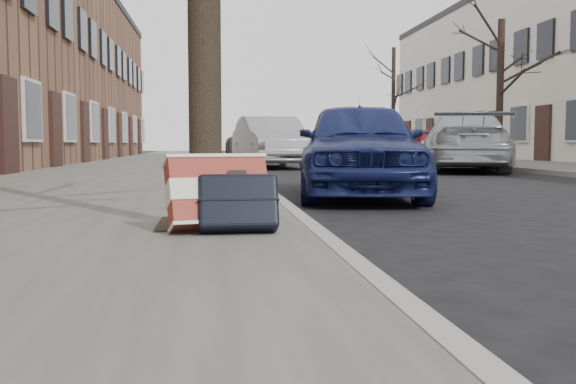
{
  "coord_description": "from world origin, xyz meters",
  "views": [
    {
      "loc": [
        -2.01,
        -3.77,
        0.75
      ],
      "look_at": [
        -1.47,
        0.8,
        0.39
      ],
      "focal_mm": 40.0,
      "sensor_mm": 36.0,
      "label": 1
    }
  ],
  "objects": [
    {
      "name": "car_near_mid",
      "position": [
        -0.22,
        15.85,
        0.79
      ],
      "size": [
        2.23,
        4.93,
        1.57
      ],
      "primitive_type": "imported",
      "rotation": [
        0.0,
        0.0,
        0.12
      ],
      "color": "#A5A6AC",
      "rests_on": "ground"
    },
    {
      "name": "suitcase_navy",
      "position": [
        -1.83,
        0.67,
        0.34
      ],
      "size": [
        0.55,
        0.33,
        0.43
      ],
      "primitive_type": "cube",
      "rotation": [
        -0.42,
        0.0,
        0.01
      ],
      "color": "black",
      "rests_on": "near_sidewalk"
    },
    {
      "name": "dirt_patch",
      "position": [
        -2.0,
        1.2,
        0.13
      ],
      "size": [
        0.85,
        0.85,
        0.02
      ],
      "primitive_type": "cube",
      "color": "black",
      "rests_on": "near_sidewalk"
    },
    {
      "name": "near_sidewalk",
      "position": [
        -3.7,
        15.0,
        0.06
      ],
      "size": [
        5.0,
        70.0,
        0.12
      ],
      "primitive_type": "cube",
      "color": "slate",
      "rests_on": "ground"
    },
    {
      "name": "ground",
      "position": [
        0.0,
        0.0,
        0.0
      ],
      "size": [
        120.0,
        120.0,
        0.0
      ],
      "primitive_type": "plane",
      "color": "black",
      "rests_on": "ground"
    },
    {
      "name": "car_far_back",
      "position": [
        4.96,
        17.95,
        0.65
      ],
      "size": [
        2.76,
        4.13,
        1.31
      ],
      "primitive_type": "imported",
      "rotation": [
        0.0,
        0.0,
        3.49
      ],
      "color": "maroon",
      "rests_on": "ground"
    },
    {
      "name": "car_near_back",
      "position": [
        -0.13,
        23.28,
        0.68
      ],
      "size": [
        2.66,
        5.04,
        1.35
      ],
      "primitive_type": "imported",
      "rotation": [
        0.0,
        0.0,
        0.09
      ],
      "color": "#313136",
      "rests_on": "ground"
    },
    {
      "name": "car_far_front",
      "position": [
        4.59,
        12.58,
        0.75
      ],
      "size": [
        3.5,
        5.57,
        1.5
      ],
      "primitive_type": "imported",
      "rotation": [
        0.0,
        0.0,
        2.85
      ],
      "color": "#9DA1A4",
      "rests_on": "ground"
    },
    {
      "name": "tree_far_b",
      "position": [
        7.2,
        16.05,
        2.41
      ],
      "size": [
        0.23,
        0.23,
        4.57
      ],
      "primitive_type": "cylinder",
      "color": "black",
      "rests_on": "far_sidewalk"
    },
    {
      "name": "tree_far_c",
      "position": [
        7.2,
        28.31,
        2.86
      ],
      "size": [
        0.2,
        0.2,
        5.48
      ],
      "primitive_type": "cylinder",
      "color": "black",
      "rests_on": "far_sidewalk"
    },
    {
      "name": "suitcase_red",
      "position": [
        -1.97,
        0.79,
        0.39
      ],
      "size": [
        0.78,
        0.55,
        0.54
      ],
      "primitive_type": "cube",
      "rotation": [
        -0.42,
        0.0,
        0.25
      ],
      "color": "maroon",
      "rests_on": "near_sidewalk"
    },
    {
      "name": "car_near_front",
      "position": [
        -0.0,
        4.93,
        0.68
      ],
      "size": [
        2.17,
        4.17,
        1.36
      ],
      "primitive_type": "imported",
      "rotation": [
        0.0,
        0.0,
        -0.15
      ],
      "color": "navy",
      "rests_on": "ground"
    },
    {
      "name": "far_sidewalk",
      "position": [
        7.8,
        15.0,
        0.06
      ],
      "size": [
        4.0,
        70.0,
        0.12
      ],
      "primitive_type": "cube",
      "color": "#66645D",
      "rests_on": "ground"
    }
  ]
}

